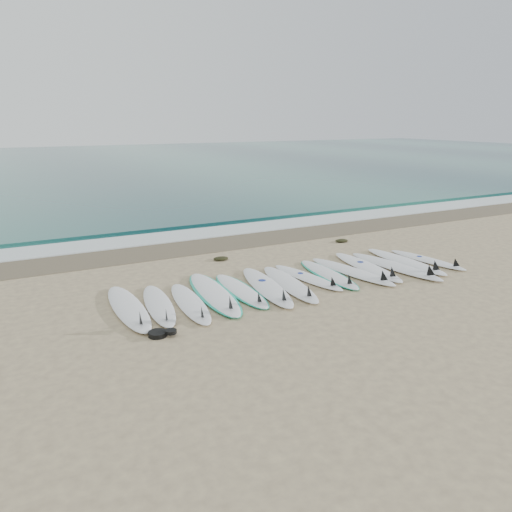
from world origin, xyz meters
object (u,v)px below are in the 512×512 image
surfboard_0 (129,308)px  surfboard_7 (309,277)px  surfboard_13 (429,260)px  leash_coil (161,333)px

surfboard_0 → surfboard_7: size_ratio=1.16×
surfboard_0 → surfboard_7: surfboard_0 is taller
surfboard_13 → leash_coil: bearing=-177.3°
surfboard_0 → leash_coil: size_ratio=5.94×
surfboard_0 → leash_coil: bearing=-80.8°
surfboard_0 → leash_coil: surfboard_0 is taller
surfboard_13 → leash_coil: (-7.41, -1.17, -0.00)m
surfboard_7 → surfboard_0: bearing=173.2°
surfboard_7 → surfboard_13: surfboard_7 is taller
surfboard_7 → leash_coil: size_ratio=5.12×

